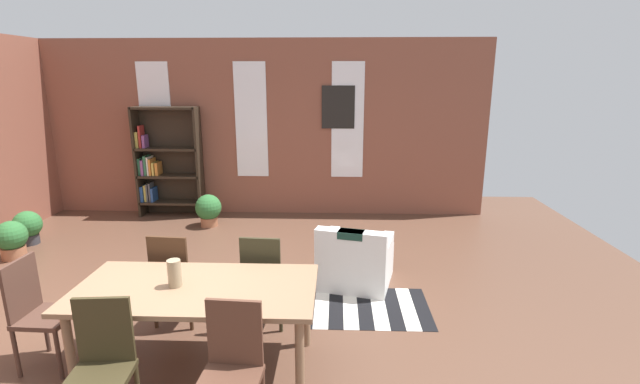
{
  "coord_description": "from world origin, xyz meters",
  "views": [
    {
      "loc": [
        1.48,
        -3.47,
        2.38
      ],
      "look_at": [
        1.28,
        1.9,
        1.0
      ],
      "focal_mm": 25.02,
      "sensor_mm": 36.0,
      "label": 1
    }
  ],
  "objects_px": {
    "bookshelf_tall": "(164,163)",
    "potted_plant_window": "(28,226)",
    "vase_on_table": "(174,273)",
    "dining_chair_far_left": "(175,275)",
    "dining_chair_near_right": "(231,368)",
    "potted_plant_by_shelf": "(208,209)",
    "dining_chair_head_left": "(38,310)",
    "armchair_white": "(355,261)",
    "potted_plant_corner": "(12,239)",
    "dining_table": "(196,295)",
    "dining_chair_near_left": "(101,365)",
    "dining_chair_far_right": "(264,277)"
  },
  "relations": [
    {
      "from": "dining_table",
      "to": "potted_plant_by_shelf",
      "type": "distance_m",
      "value": 3.84
    },
    {
      "from": "dining_chair_near_left",
      "to": "bookshelf_tall",
      "type": "bearing_deg",
      "value": 106.01
    },
    {
      "from": "dining_table",
      "to": "potted_plant_by_shelf",
      "type": "height_order",
      "value": "dining_table"
    },
    {
      "from": "dining_table",
      "to": "dining_chair_near_left",
      "type": "xyz_separation_m",
      "value": [
        -0.44,
        -0.7,
        -0.16
      ]
    },
    {
      "from": "vase_on_table",
      "to": "dining_chair_far_left",
      "type": "bearing_deg",
      "value": 111.59
    },
    {
      "from": "dining_chair_far_right",
      "to": "potted_plant_by_shelf",
      "type": "xyz_separation_m",
      "value": [
        -1.4,
        2.99,
        -0.23
      ]
    },
    {
      "from": "dining_chair_head_left",
      "to": "dining_chair_far_left",
      "type": "bearing_deg",
      "value": 37.73
    },
    {
      "from": "bookshelf_tall",
      "to": "dining_chair_far_right",
      "type": "bearing_deg",
      "value": -57.34
    },
    {
      "from": "vase_on_table",
      "to": "dining_table",
      "type": "bearing_deg",
      "value": 0.0
    },
    {
      "from": "dining_table",
      "to": "dining_chair_far_right",
      "type": "bearing_deg",
      "value": 58.37
    },
    {
      "from": "vase_on_table",
      "to": "potted_plant_corner",
      "type": "bearing_deg",
      "value": 143.85
    },
    {
      "from": "armchair_white",
      "to": "dining_chair_near_left",
      "type": "bearing_deg",
      "value": -127.38
    },
    {
      "from": "potted_plant_window",
      "to": "potted_plant_by_shelf",
      "type": "bearing_deg",
      "value": 20.86
    },
    {
      "from": "vase_on_table",
      "to": "dining_chair_near_right",
      "type": "relative_size",
      "value": 0.24
    },
    {
      "from": "dining_table",
      "to": "dining_chair_near_right",
      "type": "bearing_deg",
      "value": -57.82
    },
    {
      "from": "dining_chair_near_right",
      "to": "armchair_white",
      "type": "xyz_separation_m",
      "value": [
        0.92,
        2.35,
        -0.23
      ]
    },
    {
      "from": "dining_chair_far_left",
      "to": "potted_plant_corner",
      "type": "distance_m",
      "value": 3.21
    },
    {
      "from": "vase_on_table",
      "to": "potted_plant_by_shelf",
      "type": "relative_size",
      "value": 0.42
    },
    {
      "from": "potted_plant_corner",
      "to": "dining_chair_near_left",
      "type": "bearing_deg",
      "value": -46.46
    },
    {
      "from": "dining_chair_near_left",
      "to": "dining_chair_far_right",
      "type": "xyz_separation_m",
      "value": [
        0.87,
        1.4,
        0.0
      ]
    },
    {
      "from": "potted_plant_by_shelf",
      "to": "vase_on_table",
      "type": "bearing_deg",
      "value": -77.67
    },
    {
      "from": "dining_chair_near_left",
      "to": "dining_chair_far_right",
      "type": "relative_size",
      "value": 1.0
    },
    {
      "from": "bookshelf_tall",
      "to": "potted_plant_window",
      "type": "relative_size",
      "value": 3.82
    },
    {
      "from": "dining_table",
      "to": "vase_on_table",
      "type": "relative_size",
      "value": 8.64
    },
    {
      "from": "dining_table",
      "to": "armchair_white",
      "type": "relative_size",
      "value": 2.0
    },
    {
      "from": "dining_table",
      "to": "potted_plant_corner",
      "type": "relative_size",
      "value": 3.7
    },
    {
      "from": "dining_chair_far_right",
      "to": "bookshelf_tall",
      "type": "bearing_deg",
      "value": 122.66
    },
    {
      "from": "dining_chair_head_left",
      "to": "potted_plant_corner",
      "type": "bearing_deg",
      "value": 130.25
    },
    {
      "from": "dining_chair_head_left",
      "to": "dining_chair_far_right",
      "type": "height_order",
      "value": "same"
    },
    {
      "from": "vase_on_table",
      "to": "dining_chair_near_left",
      "type": "relative_size",
      "value": 0.24
    },
    {
      "from": "dining_chair_far_right",
      "to": "armchair_white",
      "type": "height_order",
      "value": "dining_chair_far_right"
    },
    {
      "from": "dining_table",
      "to": "dining_chair_near_left",
      "type": "relative_size",
      "value": 2.03
    },
    {
      "from": "dining_chair_head_left",
      "to": "dining_chair_near_right",
      "type": "distance_m",
      "value": 1.91
    },
    {
      "from": "dining_table",
      "to": "dining_chair_far_left",
      "type": "relative_size",
      "value": 2.03
    },
    {
      "from": "potted_plant_by_shelf",
      "to": "dining_chair_far_right",
      "type": "bearing_deg",
      "value": -64.94
    },
    {
      "from": "potted_plant_corner",
      "to": "potted_plant_window",
      "type": "xyz_separation_m",
      "value": [
        -0.15,
        0.53,
        -0.01
      ]
    },
    {
      "from": "dining_chair_far_right",
      "to": "dining_chair_far_left",
      "type": "bearing_deg",
      "value": 180.0
    },
    {
      "from": "armchair_white",
      "to": "potted_plant_window",
      "type": "xyz_separation_m",
      "value": [
        -4.74,
        1.12,
        -0.01
      ]
    },
    {
      "from": "dining_chair_far_left",
      "to": "dining_chair_near_left",
      "type": "relative_size",
      "value": 1.0
    },
    {
      "from": "dining_table",
      "to": "dining_chair_near_right",
      "type": "distance_m",
      "value": 0.84
    },
    {
      "from": "bookshelf_tall",
      "to": "armchair_white",
      "type": "xyz_separation_m",
      "value": [
        3.23,
        -2.63,
        -0.66
      ]
    },
    {
      "from": "dining_chair_near_right",
      "to": "potted_plant_by_shelf",
      "type": "distance_m",
      "value": 4.62
    },
    {
      "from": "vase_on_table",
      "to": "armchair_white",
      "type": "height_order",
      "value": "vase_on_table"
    },
    {
      "from": "armchair_white",
      "to": "vase_on_table",
      "type": "bearing_deg",
      "value": -132.58
    },
    {
      "from": "dining_chair_far_left",
      "to": "dining_chair_far_right",
      "type": "distance_m",
      "value": 0.87
    },
    {
      "from": "dining_chair_near_right",
      "to": "potted_plant_corner",
      "type": "bearing_deg",
      "value": 141.32
    },
    {
      "from": "vase_on_table",
      "to": "bookshelf_tall",
      "type": "relative_size",
      "value": 0.12
    },
    {
      "from": "potted_plant_by_shelf",
      "to": "potted_plant_corner",
      "type": "xyz_separation_m",
      "value": [
        -2.27,
        -1.45,
        -0.01
      ]
    },
    {
      "from": "dining_chair_far_left",
      "to": "potted_plant_by_shelf",
      "type": "bearing_deg",
      "value": 100.05
    },
    {
      "from": "dining_chair_head_left",
      "to": "bookshelf_tall",
      "type": "relative_size",
      "value": 0.5
    }
  ]
}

